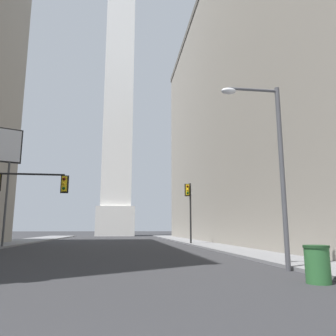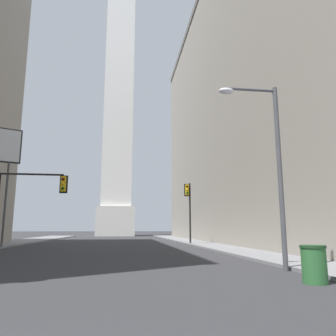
# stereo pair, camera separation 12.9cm
# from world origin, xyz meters

# --- Properties ---
(sidewalk_right) EXTENTS (5.00, 88.06, 0.15)m
(sidewalk_right) POSITION_xyz_m (10.65, 26.42, 0.07)
(sidewalk_right) COLOR slate
(sidewalk_right) RESTS_ON ground_plane
(building_right) EXTENTS (24.04, 59.94, 33.57)m
(building_right) POSITION_xyz_m (23.12, 33.71, 16.79)
(building_right) COLOR gray
(building_right) RESTS_ON ground_plane
(obelisk) EXTENTS (8.32, 8.32, 77.38)m
(obelisk) POSITION_xyz_m (0.00, 73.38, 37.12)
(obelisk) COLOR silver
(obelisk) RESTS_ON ground_plane
(traffic_light_mid_right) EXTENTS (0.76, 0.53, 6.31)m
(traffic_light_mid_right) POSITION_xyz_m (8.34, 31.76, 4.14)
(traffic_light_mid_right) COLOR black
(traffic_light_mid_right) RESTS_ON ground_plane
(traffic_light_mid_left) EXTENTS (5.47, 0.50, 5.60)m
(traffic_light_mid_left) POSITION_xyz_m (-5.96, 22.80, 4.28)
(traffic_light_mid_left) COLOR black
(traffic_light_mid_left) RESTS_ON ground_plane
(street_lamp) EXTENTS (2.58, 0.36, 7.57)m
(street_lamp) POSITION_xyz_m (7.52, 10.72, 4.66)
(street_lamp) COLOR #4C4C51
(street_lamp) RESTS_ON ground_plane
(trash_bin) EXTENTS (0.77, 0.77, 1.12)m
(trash_bin) POSITION_xyz_m (7.34, 7.79, 0.57)
(trash_bin) COLOR #2D6633
(trash_bin) RESTS_ON ground_plane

